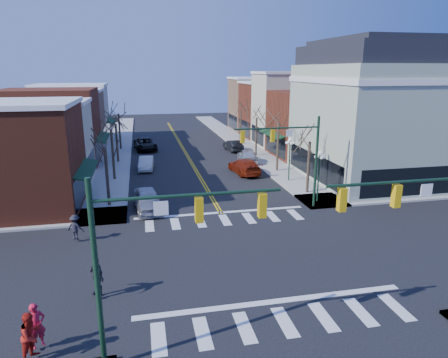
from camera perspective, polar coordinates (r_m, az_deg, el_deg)
ground at (r=23.56m, az=3.36°, el=-11.22°), size 160.00×160.00×0.00m
sidewalk_left at (r=41.76m, az=-15.75°, el=0.26°), size 3.50×70.00×0.15m
sidewalk_right at (r=44.07m, az=7.56°, el=1.48°), size 3.50×70.00×0.15m
bldg_left_brick_a at (r=34.16m, az=-28.40°, el=2.47°), size 10.00×8.50×8.00m
bldg_left_stucco_a at (r=41.56m, az=-25.49°, el=4.46°), size 10.00×7.00×7.50m
bldg_left_brick_b at (r=49.21m, az=-23.49°, el=6.75°), size 10.00×9.00×8.50m
bldg_left_tan at (r=57.30m, az=-21.90°, el=7.60°), size 10.00×7.50×7.80m
bldg_left_stucco_b at (r=64.88m, az=-20.80°, el=8.67°), size 10.00×8.00×8.20m
bldg_right_brick_a at (r=51.11m, az=12.79°, el=7.63°), size 10.00×8.50×8.00m
bldg_right_stucco at (r=58.08m, az=9.67°, el=9.67°), size 10.00×7.00×10.00m
bldg_right_brick_b at (r=65.16m, az=7.22°, el=9.69°), size 10.00×8.00×8.50m
bldg_right_tan at (r=72.72m, az=5.15°, el=10.52°), size 10.00×8.00×9.00m
victorian_corner at (r=41.45m, az=20.76°, el=9.01°), size 12.25×14.25×13.30m
traffic_mast_near_left at (r=14.16m, az=-10.50°, el=-9.18°), size 6.60×0.28×7.20m
traffic_mast_near_right at (r=18.06m, az=27.51°, el=-5.26°), size 6.60×0.28×7.20m
traffic_mast_far_right at (r=30.45m, az=9.96°, el=4.10°), size 6.60×0.28×7.20m
lamppost_corner at (r=32.85m, az=13.43°, el=1.60°), size 0.36×0.36×4.33m
lamppost_midblock at (r=38.68m, az=9.37°, el=3.86°), size 0.36×0.36×4.33m
tree_left_a at (r=32.47m, az=-16.34°, el=0.18°), size 0.24×0.24×4.76m
tree_left_b at (r=40.21m, az=-15.58°, el=3.29°), size 0.24×0.24×5.04m
tree_left_c at (r=48.10m, az=-15.04°, el=4.94°), size 0.24×0.24×4.55m
tree_left_d at (r=55.96m, az=-14.67°, el=6.54°), size 0.24×0.24×4.90m
tree_right_a at (r=35.29m, az=11.95°, el=1.54°), size 0.24×0.24×4.62m
tree_right_b at (r=42.50m, az=7.67°, el=4.44°), size 0.24×0.24×5.18m
tree_right_c at (r=50.02m, az=4.62°, el=5.96°), size 0.24×0.24×4.83m
tree_right_d at (r=57.63m, az=2.36°, el=7.30°), size 0.24×0.24×4.97m
car_left_near at (r=31.38m, az=-10.89°, el=-2.94°), size 2.56×5.10×1.67m
car_left_mid at (r=44.25m, az=-11.07°, el=2.22°), size 1.82×4.34×1.40m
car_left_far at (r=55.29m, az=-11.18°, el=4.91°), size 3.35×6.02×1.59m
car_right_near at (r=41.82m, az=2.93°, el=1.84°), size 2.75×5.59×1.56m
car_right_mid at (r=46.64m, az=3.37°, el=3.30°), size 2.31×4.95×1.64m
car_right_far at (r=53.65m, az=1.31°, el=4.81°), size 1.98×4.55×1.46m
pedestrian_red_a at (r=17.80m, az=-25.22°, el=-18.41°), size 0.79×0.71×1.82m
pedestrian_red_b at (r=17.25m, az=-25.84°, el=-19.52°), size 1.06×1.15×1.89m
pedestrian_dark_a at (r=20.28m, az=-17.73°, el=-13.04°), size 1.02×1.23×1.97m
pedestrian_dark_b at (r=26.91m, az=-20.47°, el=-6.48°), size 1.21×0.96×1.63m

